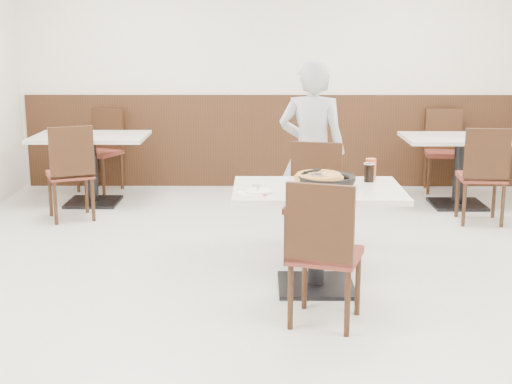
{
  "coord_description": "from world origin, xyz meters",
  "views": [
    {
      "loc": [
        -0.16,
        -4.97,
        1.84
      ],
      "look_at": [
        -0.19,
        -0.3,
        0.78
      ],
      "focal_mm": 50.0,
      "sensor_mm": 36.0,
      "label": 1
    }
  ],
  "objects_px": {
    "cola_glass": "(369,173)",
    "bg_chair_right_far": "(444,151)",
    "red_cup": "(371,169)",
    "bg_chair_right_near": "(481,175)",
    "chair_near": "(326,251)",
    "chair_far": "(312,204)",
    "side_plate": "(259,191)",
    "bg_chair_left_near": "(70,172)",
    "bg_table_right": "(459,171)",
    "pizza_pan": "(327,182)",
    "bg_table_left": "(92,170)",
    "diner_person": "(312,152)",
    "pizza": "(319,178)",
    "bg_chair_left_far": "(99,151)",
    "main_table": "(317,238)"
  },
  "relations": [
    {
      "from": "bg_chair_left_far",
      "to": "bg_chair_right_near",
      "type": "height_order",
      "value": "same"
    },
    {
      "from": "cola_glass",
      "to": "bg_chair_right_far",
      "type": "bearing_deg",
      "value": 66.1
    },
    {
      "from": "side_plate",
      "to": "bg_table_right",
      "type": "xyz_separation_m",
      "value": [
        2.13,
        2.68,
        -0.38
      ]
    },
    {
      "from": "diner_person",
      "to": "bg_chair_right_far",
      "type": "distance_m",
      "value": 2.63
    },
    {
      "from": "chair_near",
      "to": "cola_glass",
      "type": "bearing_deg",
      "value": 82.97
    },
    {
      "from": "red_cup",
      "to": "bg_table_right",
      "type": "xyz_separation_m",
      "value": [
        1.3,
        2.24,
        -0.45
      ]
    },
    {
      "from": "bg_table_left",
      "to": "bg_table_right",
      "type": "height_order",
      "value": "same"
    },
    {
      "from": "red_cup",
      "to": "bg_chair_right_near",
      "type": "height_order",
      "value": "bg_chair_right_near"
    },
    {
      "from": "red_cup",
      "to": "pizza",
      "type": "bearing_deg",
      "value": -149.47
    },
    {
      "from": "pizza_pan",
      "to": "side_plate",
      "type": "xyz_separation_m",
      "value": [
        -0.48,
        -0.15,
        -0.03
      ]
    },
    {
      "from": "bg_table_left",
      "to": "bg_chair_right_far",
      "type": "height_order",
      "value": "bg_chair_right_far"
    },
    {
      "from": "bg_chair_right_near",
      "to": "pizza_pan",
      "type": "bearing_deg",
      "value": -127.07
    },
    {
      "from": "chair_near",
      "to": "red_cup",
      "type": "height_order",
      "value": "chair_near"
    },
    {
      "from": "side_plate",
      "to": "bg_chair_left_near",
      "type": "xyz_separation_m",
      "value": [
        -1.87,
        2.11,
        -0.28
      ]
    },
    {
      "from": "diner_person",
      "to": "bg_table_left",
      "type": "height_order",
      "value": "diner_person"
    },
    {
      "from": "bg_table_left",
      "to": "bg_table_right",
      "type": "relative_size",
      "value": 1.0
    },
    {
      "from": "chair_far",
      "to": "bg_chair_right_near",
      "type": "height_order",
      "value": "same"
    },
    {
      "from": "pizza",
      "to": "side_plate",
      "type": "relative_size",
      "value": 1.95
    },
    {
      "from": "chair_near",
      "to": "bg_chair_left_near",
      "type": "bearing_deg",
      "value": 149.34
    },
    {
      "from": "chair_far",
      "to": "pizza_pan",
      "type": "relative_size",
      "value": 2.45
    },
    {
      "from": "side_plate",
      "to": "cola_glass",
      "type": "distance_m",
      "value": 0.9
    },
    {
      "from": "cola_glass",
      "to": "bg_chair_left_far",
      "type": "relative_size",
      "value": 0.14
    },
    {
      "from": "pizza_pan",
      "to": "bg_chair_left_far",
      "type": "height_order",
      "value": "bg_chair_left_far"
    },
    {
      "from": "side_plate",
      "to": "bg_table_right",
      "type": "distance_m",
      "value": 3.45
    },
    {
      "from": "chair_far",
      "to": "bg_chair_right_far",
      "type": "xyz_separation_m",
      "value": [
        1.71,
        2.58,
        0.0
      ]
    },
    {
      "from": "red_cup",
      "to": "bg_chair_left_far",
      "type": "relative_size",
      "value": 0.17
    },
    {
      "from": "bg_table_right",
      "to": "pizza_pan",
      "type": "bearing_deg",
      "value": -123.15
    },
    {
      "from": "chair_far",
      "to": "cola_glass",
      "type": "relative_size",
      "value": 7.31
    },
    {
      "from": "bg_chair_right_near",
      "to": "main_table",
      "type": "bearing_deg",
      "value": -128.27
    },
    {
      "from": "chair_far",
      "to": "cola_glass",
      "type": "height_order",
      "value": "chair_far"
    },
    {
      "from": "bg_chair_right_far",
      "to": "chair_far",
      "type": "bearing_deg",
      "value": 63.97
    },
    {
      "from": "cola_glass",
      "to": "bg_table_left",
      "type": "height_order",
      "value": "cola_glass"
    },
    {
      "from": "side_plate",
      "to": "bg_chair_right_far",
      "type": "xyz_separation_m",
      "value": [
        2.14,
        3.37,
        -0.28
      ]
    },
    {
      "from": "red_cup",
      "to": "bg_table_right",
      "type": "height_order",
      "value": "red_cup"
    },
    {
      "from": "chair_near",
      "to": "bg_chair_left_near",
      "type": "relative_size",
      "value": 1.0
    },
    {
      "from": "main_table",
      "to": "bg_chair_left_far",
      "type": "xyz_separation_m",
      "value": [
        -2.29,
        3.23,
        0.1
      ]
    },
    {
      "from": "main_table",
      "to": "bg_table_right",
      "type": "xyz_separation_m",
      "value": [
        1.71,
        2.52,
        0.0
      ]
    },
    {
      "from": "bg_chair_left_near",
      "to": "cola_glass",
      "type": "bearing_deg",
      "value": -56.42
    },
    {
      "from": "diner_person",
      "to": "bg_chair_left_far",
      "type": "xyz_separation_m",
      "value": [
        -2.33,
        2.03,
        -0.33
      ]
    },
    {
      "from": "chair_near",
      "to": "cola_glass",
      "type": "height_order",
      "value": "chair_near"
    },
    {
      "from": "pizza_pan",
      "to": "diner_person",
      "type": "bearing_deg",
      "value": 90.91
    },
    {
      "from": "main_table",
      "to": "side_plate",
      "type": "height_order",
      "value": "side_plate"
    },
    {
      "from": "cola_glass",
      "to": "bg_table_right",
      "type": "relative_size",
      "value": 0.11
    },
    {
      "from": "chair_near",
      "to": "pizza_pan",
      "type": "bearing_deg",
      "value": 102.6
    },
    {
      "from": "pizza_pan",
      "to": "main_table",
      "type": "bearing_deg",
      "value": 170.49
    },
    {
      "from": "pizza",
      "to": "red_cup",
      "type": "bearing_deg",
      "value": 30.53
    },
    {
      "from": "pizza",
      "to": "bg_chair_right_near",
      "type": "height_order",
      "value": "bg_chair_right_near"
    },
    {
      "from": "chair_far",
      "to": "bg_chair_left_near",
      "type": "distance_m",
      "value": 2.66
    },
    {
      "from": "pizza_pan",
      "to": "diner_person",
      "type": "height_order",
      "value": "diner_person"
    },
    {
      "from": "diner_person",
      "to": "bg_chair_right_near",
      "type": "xyz_separation_m",
      "value": [
        1.7,
        0.64,
        -0.33
      ]
    }
  ]
}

